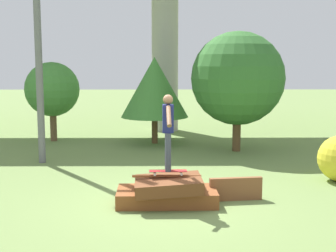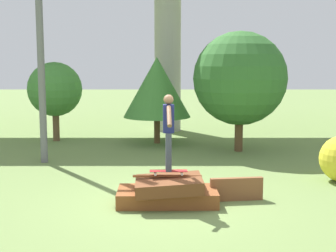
# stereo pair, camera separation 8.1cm
# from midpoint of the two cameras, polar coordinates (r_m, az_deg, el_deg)

# --- Properties ---
(ground_plane) EXTENTS (80.00, 80.00, 0.00)m
(ground_plane) POSITION_cam_midpoint_polar(r_m,az_deg,el_deg) (9.77, -0.39, -9.43)
(ground_plane) COLOR olive
(scrap_pile) EXTENTS (2.06, 1.17, 0.61)m
(scrap_pile) POSITION_cam_midpoint_polar(r_m,az_deg,el_deg) (9.66, -0.32, -8.04)
(scrap_pile) COLOR brown
(scrap_pile) RESTS_ON ground_plane
(scrap_plank_loose) EXTENTS (1.13, 0.26, 0.49)m
(scrap_plank_loose) POSITION_cam_midpoint_polar(r_m,az_deg,el_deg) (10.03, 8.03, -7.61)
(scrap_plank_loose) COLOR brown
(scrap_plank_loose) RESTS_ON ground_plane
(skateboard) EXTENTS (0.78, 0.22, 0.09)m
(skateboard) POSITION_cam_midpoint_polar(r_m,az_deg,el_deg) (9.59, -0.24, -5.54)
(skateboard) COLOR maroon
(skateboard) RESTS_ON scrap_pile
(skater) EXTENTS (0.23, 1.17, 1.56)m
(skater) POSITION_cam_midpoint_polar(r_m,az_deg,el_deg) (9.42, -0.25, -0.15)
(skater) COLOR #383D4C
(skater) RESTS_ON skateboard
(utility_pole) EXTENTS (1.30, 0.20, 7.85)m
(utility_pole) POSITION_cam_midpoint_polar(r_m,az_deg,el_deg) (13.86, -15.82, 12.29)
(utility_pole) COLOR slate
(utility_pole) RESTS_ON ground_plane
(tree_behind_left) EXTENTS (2.39, 2.39, 3.07)m
(tree_behind_left) POSITION_cam_midpoint_polar(r_m,az_deg,el_deg) (16.60, -1.79, 4.75)
(tree_behind_left) COLOR brown
(tree_behind_left) RESTS_ON ground_plane
(tree_behind_right) EXTENTS (1.98, 1.98, 2.90)m
(tree_behind_right) POSITION_cam_midpoint_polar(r_m,az_deg,el_deg) (17.60, -14.06, 4.34)
(tree_behind_right) COLOR brown
(tree_behind_right) RESTS_ON ground_plane
(tree_mid_back) EXTENTS (3.01, 3.01, 3.88)m
(tree_mid_back) POSITION_cam_midpoint_polar(r_m,az_deg,el_deg) (15.25, 8.34, 5.76)
(tree_mid_back) COLOR brown
(tree_mid_back) RESTS_ON ground_plane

